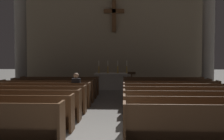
# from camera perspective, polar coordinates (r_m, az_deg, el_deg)

# --- Properties ---
(pew_left_row_3) EXTENTS (4.02, 0.50, 0.95)m
(pew_left_row_3) POSITION_cam_1_polar(r_m,az_deg,el_deg) (8.19, -21.34, -7.34)
(pew_left_row_3) COLOR brown
(pew_left_row_3) RESTS_ON ground
(pew_left_row_4) EXTENTS (4.02, 0.50, 0.95)m
(pew_left_row_4) POSITION_cam_1_polar(r_m,az_deg,el_deg) (9.18, -18.56, -6.24)
(pew_left_row_4) COLOR brown
(pew_left_row_4) RESTS_ON ground
(pew_left_row_5) EXTENTS (4.02, 0.50, 0.95)m
(pew_left_row_5) POSITION_cam_1_polar(r_m,az_deg,el_deg) (10.20, -16.33, -5.35)
(pew_left_row_5) COLOR brown
(pew_left_row_5) RESTS_ON ground
(pew_left_row_6) EXTENTS (4.02, 0.50, 0.95)m
(pew_left_row_6) POSITION_cam_1_polar(r_m,az_deg,el_deg) (11.22, -14.52, -4.62)
(pew_left_row_6) COLOR brown
(pew_left_row_6) RESTS_ON ground
(pew_left_row_7) EXTENTS (4.02, 0.50, 0.95)m
(pew_left_row_7) POSITION_cam_1_polar(r_m,az_deg,el_deg) (12.26, -13.02, -4.00)
(pew_left_row_7) COLOR brown
(pew_left_row_7) RESTS_ON ground
(pew_left_row_8) EXTENTS (4.02, 0.50, 0.95)m
(pew_left_row_8) POSITION_cam_1_polar(r_m,az_deg,el_deg) (13.31, -11.75, -3.48)
(pew_left_row_8) COLOR brown
(pew_left_row_8) RESTS_ON ground
(pew_right_row_1) EXTENTS (4.02, 0.50, 0.95)m
(pew_right_row_1) POSITION_cam_1_polar(r_m,az_deg,el_deg) (5.73, 23.50, -11.60)
(pew_right_row_1) COLOR brown
(pew_right_row_1) RESTS_ON ground
(pew_right_row_2) EXTENTS (4.02, 0.50, 0.95)m
(pew_right_row_2) POSITION_cam_1_polar(r_m,az_deg,el_deg) (6.73, 20.14, -9.44)
(pew_right_row_2) COLOR brown
(pew_right_row_2) RESTS_ON ground
(pew_right_row_3) EXTENTS (4.02, 0.50, 0.95)m
(pew_right_row_3) POSITION_cam_1_polar(r_m,az_deg,el_deg) (7.76, 17.69, -7.83)
(pew_right_row_3) COLOR brown
(pew_right_row_3) RESTS_ON ground
(pew_right_row_4) EXTENTS (4.02, 0.50, 0.95)m
(pew_right_row_4) POSITION_cam_1_polar(r_m,az_deg,el_deg) (8.80, 15.84, -6.58)
(pew_right_row_4) COLOR brown
(pew_right_row_4) RESTS_ON ground
(pew_right_row_5) EXTENTS (4.02, 0.50, 0.95)m
(pew_right_row_5) POSITION_cam_1_polar(r_m,az_deg,el_deg) (9.85, 14.38, -5.60)
(pew_right_row_5) COLOR brown
(pew_right_row_5) RESTS_ON ground
(pew_right_row_6) EXTENTS (4.02, 0.50, 0.95)m
(pew_right_row_6) POSITION_cam_1_polar(r_m,az_deg,el_deg) (10.91, 13.21, -4.80)
(pew_right_row_6) COLOR brown
(pew_right_row_6) RESTS_ON ground
(pew_right_row_7) EXTENTS (4.02, 0.50, 0.95)m
(pew_right_row_7) POSITION_cam_1_polar(r_m,az_deg,el_deg) (11.98, 12.25, -4.15)
(pew_right_row_7) COLOR brown
(pew_right_row_7) RESTS_ON ground
(pew_right_row_8) EXTENTS (4.02, 0.50, 0.95)m
(pew_right_row_8) POSITION_cam_1_polar(r_m,az_deg,el_deg) (13.05, 11.45, -3.60)
(pew_right_row_8) COLOR brown
(pew_right_row_8) RESTS_ON ground
(column_left_third) EXTENTS (1.06, 1.06, 7.59)m
(column_left_third) POSITION_cam_1_polar(r_m,az_deg,el_deg) (16.72, -20.08, 8.72)
(column_left_third) COLOR gray
(column_left_third) RESTS_ON ground
(column_right_third) EXTENTS (1.06, 1.06, 7.59)m
(column_right_third) POSITION_cam_1_polar(r_m,az_deg,el_deg) (16.27, 21.09, 8.88)
(column_right_third) COLOR gray
(column_right_third) RESTS_ON ground
(altar) EXTENTS (2.20, 0.90, 1.01)m
(altar) POSITION_cam_1_polar(r_m,az_deg,el_deg) (15.26, 0.18, -2.46)
(altar) COLOR #BCB7AD
(altar) RESTS_ON ground
(candlestick_outer_left) EXTENTS (0.16, 0.16, 0.75)m
(candlestick_outer_left) POSITION_cam_1_polar(r_m,az_deg,el_deg) (15.27, -3.01, 0.26)
(candlestick_outer_left) COLOR #B79338
(candlestick_outer_left) RESTS_ON altar
(candlestick_inner_left) EXTENTS (0.16, 0.16, 0.75)m
(candlestick_inner_left) POSITION_cam_1_polar(r_m,az_deg,el_deg) (15.23, -0.95, 0.25)
(candlestick_inner_left) COLOR #B79338
(candlestick_inner_left) RESTS_ON altar
(candlestick_inner_right) EXTENTS (0.16, 0.16, 0.75)m
(candlestick_inner_right) POSITION_cam_1_polar(r_m,az_deg,el_deg) (15.20, 1.31, 0.25)
(candlestick_inner_right) COLOR #B79338
(candlestick_inner_right) RESTS_ON altar
(candlestick_outer_right) EXTENTS (0.16, 0.16, 0.75)m
(candlestick_outer_right) POSITION_cam_1_polar(r_m,az_deg,el_deg) (15.20, 3.38, 0.24)
(candlestick_outer_right) COLOR #B79338
(candlestick_outer_right) RESTS_ON altar
(apse_with_cross) EXTENTS (12.60, 0.51, 8.68)m
(apse_with_cross) POSITION_cam_1_polar(r_m,az_deg,el_deg) (17.55, 0.49, 10.66)
(apse_with_cross) COLOR gray
(apse_with_cross) RESTS_ON ground
(lectern) EXTENTS (0.44, 0.36, 1.15)m
(lectern) POSITION_cam_1_polar(r_m,az_deg,el_deg) (14.06, 4.45, -2.83)
(lectern) COLOR brown
(lectern) RESTS_ON ground
(lone_worshipper) EXTENTS (0.32, 0.43, 1.32)m
(lone_worshipper) POSITION_cam_1_polar(r_m,az_deg,el_deg) (9.83, -8.05, -4.30)
(lone_worshipper) COLOR #26262B
(lone_worshipper) RESTS_ON ground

